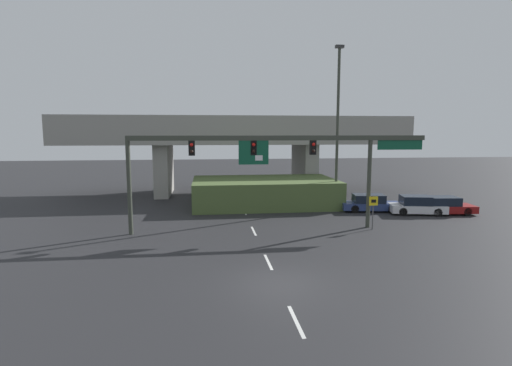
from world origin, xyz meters
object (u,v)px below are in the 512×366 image
speed_limit_sign (373,208)px  parked_sedan_far_right (444,206)px  parked_sedan_near_right (370,203)px  parked_sedan_mid_right (417,206)px  highway_light_pole_near (338,124)px  signal_gantry (274,152)px

speed_limit_sign → parked_sedan_far_right: (7.78, 4.30, -0.85)m
parked_sedan_near_right → parked_sedan_mid_right: 3.57m
highway_light_pole_near → parked_sedan_near_right: highway_light_pole_near is taller
parked_sedan_mid_right → parked_sedan_far_right: bearing=6.7°
signal_gantry → parked_sedan_near_right: signal_gantry is taller
highway_light_pole_near → parked_sedan_mid_right: (5.65, -3.08, -6.47)m
highway_light_pole_near → signal_gantry: bearing=-133.2°
highway_light_pole_near → parked_sedan_far_right: (7.86, -3.29, -6.50)m
speed_limit_sign → highway_light_pole_near: (-0.07, 7.59, 5.65)m
speed_limit_sign → parked_sedan_far_right: speed_limit_sign is taller
signal_gantry → parked_sedan_far_right: signal_gantry is taller
signal_gantry → parked_sedan_far_right: size_ratio=4.18×
speed_limit_sign → parked_sedan_far_right: size_ratio=0.49×
parked_sedan_far_right → parked_sedan_mid_right: bearing=-179.4°
parked_sedan_far_right → speed_limit_sign: bearing=-145.1°
parked_sedan_near_right → parked_sedan_mid_right: (3.21, -1.57, 0.03)m
parked_sedan_mid_right → speed_limit_sign: bearing=-129.1°
speed_limit_sign → parked_sedan_near_right: 6.58m
highway_light_pole_near → parked_sedan_mid_right: 9.13m
signal_gantry → highway_light_pole_near: 9.72m
highway_light_pole_near → parked_sedan_mid_right: bearing=-28.6°
signal_gantry → speed_limit_sign: size_ratio=8.59×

